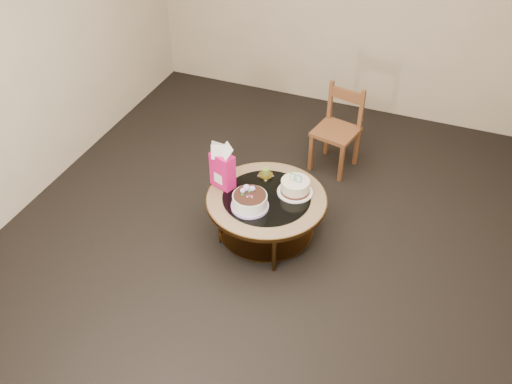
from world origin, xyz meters
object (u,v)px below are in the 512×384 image
at_px(decorated_cake, 250,202).
at_px(coffee_table, 266,204).
at_px(cream_cake, 295,187).
at_px(dining_chair, 338,129).
at_px(gift_bag, 222,166).

bearing_deg(decorated_cake, coffee_table, 64.91).
bearing_deg(coffee_table, cream_cake, 35.84).
distance_m(cream_cake, dining_chair, 1.13).
height_order(coffee_table, decorated_cake, decorated_cake).
distance_m(decorated_cake, dining_chair, 1.48).
bearing_deg(cream_cake, dining_chair, 94.11).
distance_m(gift_bag, dining_chair, 1.44).
height_order(cream_cake, gift_bag, gift_bag).
relative_size(decorated_cake, cream_cake, 1.02).
bearing_deg(dining_chair, gift_bag, -105.91).
bearing_deg(decorated_cake, gift_bag, 150.13).
distance_m(decorated_cake, cream_cake, 0.42).
bearing_deg(gift_bag, dining_chair, 82.98).
height_order(decorated_cake, gift_bag, gift_bag).
distance_m(coffee_table, gift_bag, 0.49).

